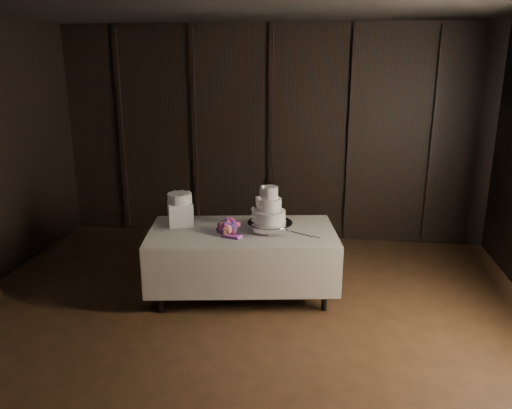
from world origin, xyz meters
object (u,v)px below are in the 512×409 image
Objects in this scene: wedding_cake at (267,209)px; display_table at (242,260)px; cake_stand at (270,226)px; small_cake at (180,198)px; bouquet at (229,227)px; box_pedestal at (180,214)px.

display_table is at bearing 171.30° from wedding_cake.
small_cake reaches higher than cake_stand.
box_pedestal is (-0.58, 0.21, 0.06)m from bouquet.
display_table is 0.85m from box_pedestal.
cake_stand is at bearing -3.26° from box_pedestal.
bouquet reaches higher than display_table.
wedding_cake is at bearing 19.91° from bouquet.
cake_stand is 1.00m from box_pedestal.
display_table is at bearing -7.13° from small_cake.
box_pedestal is (-0.70, 0.09, 0.47)m from display_table.
box_pedestal is (-1.00, 0.06, 0.08)m from cake_stand.
bouquet is (-0.12, -0.13, 0.41)m from display_table.
cake_stand is 1.83× the size of small_cake.
wedding_cake reaches higher than cake_stand.
display_table is at bearing -7.13° from box_pedestal.
display_table is 8.20× the size of box_pedestal.
cake_stand is at bearing -3.26° from small_cake.
bouquet reaches higher than cake_stand.
small_cake is at bearing 163.84° from wedding_cake.
wedding_cake reaches higher than bouquet.
box_pedestal is 0.18m from small_cake.
bouquet is at bearing -171.92° from wedding_cake.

